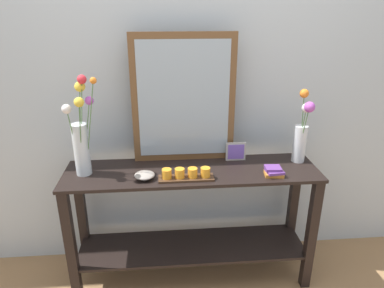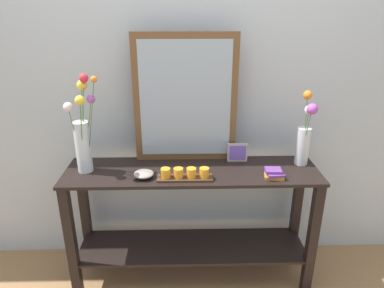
% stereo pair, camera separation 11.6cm
% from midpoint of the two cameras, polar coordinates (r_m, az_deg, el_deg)
% --- Properties ---
extents(ground_plane, '(7.00, 6.00, 0.02)m').
position_cam_midpoint_polar(ground_plane, '(2.58, 1.37, -20.59)').
color(ground_plane, '#997047').
extents(wall_back, '(6.40, 0.08, 2.70)m').
position_cam_midpoint_polar(wall_back, '(2.26, 1.30, 12.11)').
color(wall_back, '#B2BCC1').
rests_on(wall_back, ground).
extents(console_table, '(1.54, 0.40, 0.80)m').
position_cam_midpoint_polar(console_table, '(2.27, 1.49, -11.14)').
color(console_table, black).
rests_on(console_table, ground).
extents(mirror_leaning, '(0.63, 0.03, 0.79)m').
position_cam_midpoint_polar(mirror_leaning, '(2.14, 0.47, 7.28)').
color(mirror_leaning, brown).
rests_on(mirror_leaning, console_table).
extents(tall_vase_left, '(0.20, 0.17, 0.58)m').
position_cam_midpoint_polar(tall_vase_left, '(2.10, -15.91, 1.48)').
color(tall_vase_left, silver).
rests_on(tall_vase_left, console_table).
extents(vase_right, '(0.08, 0.16, 0.46)m').
position_cam_midpoint_polar(vase_right, '(2.25, 19.32, 1.27)').
color(vase_right, silver).
rests_on(vase_right, console_table).
extents(candle_tray, '(0.32, 0.09, 0.07)m').
position_cam_midpoint_polar(candle_tray, '(2.01, 0.50, -5.02)').
color(candle_tray, '#472D1C').
rests_on(candle_tray, console_table).
extents(picture_frame_small, '(0.13, 0.01, 0.12)m').
position_cam_midpoint_polar(picture_frame_small, '(2.24, 8.91, -1.41)').
color(picture_frame_small, '#B7B2AD').
rests_on(picture_frame_small, console_table).
extents(decorative_bowl, '(0.12, 0.12, 0.04)m').
position_cam_midpoint_polar(decorative_bowl, '(2.04, -6.26, -4.90)').
color(decorative_bowl, '#9E9389').
rests_on(decorative_bowl, console_table).
extents(book_stack, '(0.12, 0.10, 0.05)m').
position_cam_midpoint_polar(book_stack, '(2.09, 14.81, -4.74)').
color(book_stack, orange).
rests_on(book_stack, console_table).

